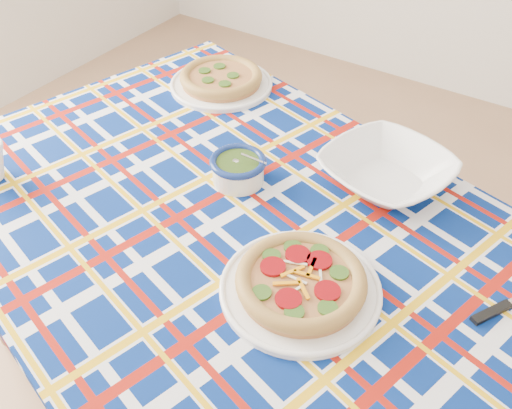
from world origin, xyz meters
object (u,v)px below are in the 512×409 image
Objects in this scene: main_focaccia_plate at (301,281)px; serving_bowl at (387,171)px; pesto_bowl at (238,168)px; dining_table at (249,258)px.

main_focaccia_plate is 0.41m from serving_bowl.
main_focaccia_plate is 0.38m from pesto_bowl.
dining_table is 0.22m from pesto_bowl.
dining_table is 0.23m from main_focaccia_plate.
pesto_bowl is 0.46× the size of serving_bowl.
dining_table is 6.24× the size of serving_bowl.
dining_table is 5.60× the size of main_focaccia_plate.
serving_bowl is (-0.00, 0.41, 0.00)m from main_focaccia_plate.
main_focaccia_plate is at bearing -9.25° from dining_table.
dining_table is 13.48× the size of pesto_bowl.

